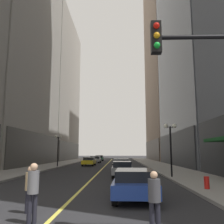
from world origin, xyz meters
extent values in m
plane|color=#262628|center=(0.00, 35.00, 0.00)|extent=(200.00, 200.00, 0.00)
cube|color=gray|center=(-8.25, 35.00, 0.07)|extent=(4.50, 78.00, 0.15)
cube|color=gray|center=(8.25, 35.00, 0.07)|extent=(4.50, 78.00, 0.15)
cube|color=#E5D64C|center=(0.00, 35.00, 0.00)|extent=(0.16, 70.00, 0.01)
cube|color=#3A3935|center=(-10.60, 34.50, 2.50)|extent=(0.50, 22.80, 5.00)
cube|color=#A8A399|center=(-16.99, 60.00, 18.90)|extent=(12.99, 26.00, 37.80)
cube|color=#3A3935|center=(-10.60, 60.00, 2.27)|extent=(0.50, 24.70, 4.54)
cube|color=slate|center=(18.44, 34.50, 23.85)|extent=(15.88, 24.00, 47.69)
cube|color=#212327|center=(10.60, 34.50, 2.50)|extent=(0.50, 22.80, 5.00)
cube|color=gray|center=(17.83, 60.00, 27.15)|extent=(14.65, 26.00, 54.31)
cube|color=#332A23|center=(10.60, 60.00, 2.50)|extent=(0.50, 24.70, 5.00)
cube|color=navy|center=(2.88, 7.57, 0.59)|extent=(2.08, 4.71, 0.55)
cube|color=black|center=(2.87, 7.34, 1.07)|extent=(1.77, 2.66, 0.50)
cylinder|color=black|center=(2.12, 9.23, 0.32)|extent=(0.24, 0.65, 0.64)
cylinder|color=black|center=(3.77, 9.16, 0.32)|extent=(0.24, 0.65, 0.64)
cylinder|color=black|center=(1.99, 5.98, 0.32)|extent=(0.24, 0.65, 0.64)
cylinder|color=black|center=(3.65, 5.92, 0.32)|extent=(0.24, 0.65, 0.64)
cube|color=slate|center=(2.40, 17.50, 0.59)|extent=(1.74, 4.39, 0.55)
cube|color=black|center=(2.40, 17.28, 1.07)|extent=(1.52, 2.46, 0.50)
cylinder|color=black|center=(1.65, 19.03, 0.32)|extent=(0.22, 0.64, 0.64)
cylinder|color=black|center=(3.12, 19.04, 0.32)|extent=(0.22, 0.64, 0.64)
cylinder|color=black|center=(1.67, 15.97, 0.32)|extent=(0.22, 0.64, 0.64)
cylinder|color=black|center=(3.14, 15.97, 0.32)|extent=(0.22, 0.64, 0.64)
cube|color=black|center=(2.38, 24.95, 0.59)|extent=(2.00, 4.76, 0.55)
cube|color=black|center=(2.38, 24.71, 1.07)|extent=(1.74, 2.67, 0.50)
cylinder|color=black|center=(1.56, 26.61, 0.32)|extent=(0.23, 0.64, 0.64)
cylinder|color=black|center=(3.25, 26.59, 0.32)|extent=(0.23, 0.64, 0.64)
cylinder|color=black|center=(1.52, 23.30, 0.32)|extent=(0.23, 0.64, 0.64)
cylinder|color=black|center=(3.21, 23.28, 0.32)|extent=(0.23, 0.64, 0.64)
cube|color=yellow|center=(-2.50, 34.53, 0.59)|extent=(1.85, 4.29, 0.55)
cube|color=black|center=(-2.50, 34.74, 1.07)|extent=(1.60, 2.42, 0.50)
cylinder|color=black|center=(-1.78, 33.02, 0.32)|extent=(0.23, 0.64, 0.64)
cylinder|color=black|center=(-3.29, 33.06, 0.32)|extent=(0.23, 0.64, 0.64)
cylinder|color=black|center=(-1.71, 36.00, 0.32)|extent=(0.23, 0.64, 0.64)
cylinder|color=black|center=(-3.22, 36.03, 0.32)|extent=(0.23, 0.64, 0.64)
cube|color=#B7B7BC|center=(-2.48, 44.25, 0.59)|extent=(2.06, 4.59, 0.55)
cube|color=black|center=(-2.47, 44.47, 1.07)|extent=(1.77, 2.59, 0.50)
cylinder|color=black|center=(-1.68, 42.63, 0.32)|extent=(0.24, 0.65, 0.64)
cylinder|color=black|center=(-3.37, 42.68, 0.32)|extent=(0.24, 0.65, 0.64)
cylinder|color=black|center=(-1.59, 45.81, 0.32)|extent=(0.24, 0.65, 0.64)
cylinder|color=black|center=(-3.28, 45.86, 0.32)|extent=(0.24, 0.65, 0.64)
cube|color=#196038|center=(-2.52, 54.77, 0.59)|extent=(1.87, 4.49, 0.55)
cube|color=black|center=(-2.52, 55.00, 1.07)|extent=(1.64, 2.52, 0.50)
cylinder|color=black|center=(-1.74, 53.20, 0.32)|extent=(0.23, 0.64, 0.64)
cylinder|color=black|center=(-3.33, 53.21, 0.32)|extent=(0.23, 0.64, 0.64)
cylinder|color=black|center=(-1.71, 56.33, 0.32)|extent=(0.23, 0.64, 0.64)
cylinder|color=black|center=(-3.31, 56.35, 0.32)|extent=(0.23, 0.64, 0.64)
cylinder|color=black|center=(-1.05, 4.70, 0.39)|extent=(0.14, 0.14, 0.78)
cylinder|color=black|center=(-0.89, 4.68, 0.39)|extent=(0.14, 0.14, 0.78)
cylinder|color=tan|center=(-0.97, 4.69, 1.09)|extent=(0.39, 0.39, 0.62)
sphere|color=tan|center=(-0.97, 4.69, 1.50)|extent=(0.21, 0.21, 0.21)
cylinder|color=black|center=(3.05, 2.78, 0.39)|extent=(0.14, 0.14, 0.77)
cylinder|color=black|center=(3.21, 2.78, 0.39)|extent=(0.14, 0.14, 0.77)
cylinder|color=#3F3F44|center=(3.13, 2.78, 1.08)|extent=(0.34, 0.34, 0.61)
sphere|color=tan|center=(3.13, 2.78, 1.49)|extent=(0.21, 0.21, 0.21)
cylinder|color=black|center=(-0.52, 3.43, 0.43)|extent=(0.14, 0.14, 0.86)
cylinder|color=black|center=(-0.38, 3.51, 0.43)|extent=(0.14, 0.14, 0.86)
cylinder|color=slate|center=(-0.45, 3.47, 1.20)|extent=(0.47, 0.47, 0.68)
sphere|color=tan|center=(-0.45, 3.47, 1.66)|extent=(0.23, 0.23, 0.23)
cylinder|color=black|center=(4.80, 2.13, 5.20)|extent=(3.20, 0.12, 0.12)
cube|color=black|center=(3.20, 2.13, 5.20)|extent=(0.28, 0.24, 0.90)
sphere|color=red|center=(3.20, 1.99, 5.48)|extent=(0.17, 0.17, 0.17)
sphere|color=orange|center=(3.20, 1.99, 5.20)|extent=(0.17, 0.17, 0.17)
sphere|color=green|center=(3.20, 1.99, 4.92)|extent=(0.17, 0.17, 0.17)
cylinder|color=black|center=(-6.40, 30.49, 2.10)|extent=(0.14, 0.14, 4.20)
cylinder|color=black|center=(-6.40, 30.49, 4.15)|extent=(0.80, 0.06, 0.06)
sphere|color=white|center=(-6.75, 30.49, 4.25)|extent=(0.36, 0.36, 0.36)
sphere|color=white|center=(-6.05, 30.49, 4.25)|extent=(0.36, 0.36, 0.36)
cylinder|color=black|center=(6.40, 16.38, 2.10)|extent=(0.14, 0.14, 4.20)
cylinder|color=black|center=(6.40, 16.38, 4.15)|extent=(0.80, 0.06, 0.06)
sphere|color=white|center=(6.05, 16.38, 4.25)|extent=(0.36, 0.36, 0.36)
sphere|color=white|center=(6.75, 16.38, 4.25)|extent=(0.36, 0.36, 0.36)
cylinder|color=red|center=(6.90, 9.71, 0.40)|extent=(0.28, 0.28, 0.80)
camera|label=1|loc=(2.19, -4.26, 2.12)|focal=39.79mm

